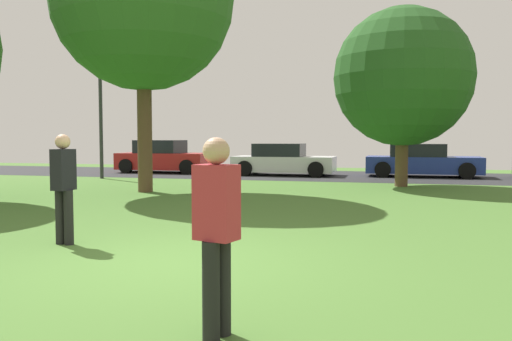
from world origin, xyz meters
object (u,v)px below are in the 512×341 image
oak_tree_center (143,0)px  birch_tree_lone (403,77)px  parked_car_red (164,158)px  parked_car_white (283,161)px  parked_car_blue (422,162)px  person_walking (64,184)px  street_lamp_post (101,121)px  person_catcher (217,229)px

oak_tree_center → birch_tree_lone: (7.31, 3.73, -2.02)m
birch_tree_lone → parked_car_red: (-10.46, 4.41, -2.88)m
parked_car_white → parked_car_blue: 5.69m
birch_tree_lone → parked_car_red: bearing=157.1°
person_walking → street_lamp_post: street_lamp_post is taller
birch_tree_lone → person_catcher: (-1.55, -13.98, -2.67)m
person_catcher → person_walking: size_ratio=0.97×
person_catcher → parked_car_blue: 18.82m
parked_car_red → street_lamp_post: size_ratio=0.92×
oak_tree_center → parked_car_blue: size_ratio=1.82×
birch_tree_lone → person_walking: 12.40m
parked_car_blue → parked_car_red: bearing=-178.7°
birch_tree_lone → parked_car_red: 11.71m
oak_tree_center → person_catcher: (5.75, -10.25, -4.69)m
parked_car_white → street_lamp_post: 7.57m
person_walking → parked_car_white: bearing=6.7°
parked_car_red → street_lamp_post: street_lamp_post is taller
birch_tree_lone → person_walking: birch_tree_lone is taller
person_walking → parked_car_red: person_walking is taller
person_catcher → parked_car_red: 20.44m
person_walking → parked_car_red: bearing=26.9°
birch_tree_lone → street_lamp_post: 11.38m
person_catcher → person_walking: bearing=-25.4°
birch_tree_lone → person_walking: size_ratio=3.52×
parked_car_blue → street_lamp_post: street_lamp_post is taller
oak_tree_center → parked_car_white: bearing=72.2°
person_catcher → parked_car_blue: bearing=-82.0°
person_catcher → birch_tree_lone: bearing=-81.1°
oak_tree_center → parked_car_blue: 12.72m
birch_tree_lone → parked_car_white: 6.94m
parked_car_blue → street_lamp_post: bearing=-161.1°
person_catcher → person_walking: person_walking is taller
person_catcher → street_lamp_post: size_ratio=0.36×
person_catcher → parked_car_red: bearing=-48.9°
oak_tree_center → parked_car_red: 10.01m
birch_tree_lone → person_catcher: 14.32m
person_catcher → oak_tree_center: bearing=-45.4°
parked_car_blue → street_lamp_post: 12.94m
parked_car_blue → birch_tree_lone: bearing=-100.3°
person_walking → parked_car_blue: size_ratio=0.37×
oak_tree_center → street_lamp_post: oak_tree_center is taller
person_catcher → parked_car_white: 18.33m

